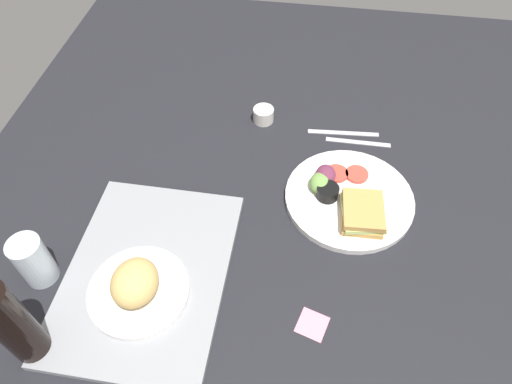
{
  "coord_description": "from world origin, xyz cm",
  "views": [
    {
      "loc": [
        -64.78,
        -7.1,
        86.52
      ],
      "look_at": [
        2.0,
        3.0,
        4.0
      ],
      "focal_mm": 32.47,
      "sensor_mm": 36.0,
      "label": 1
    }
  ],
  "objects_px": {
    "drinking_glass": "(33,261)",
    "soda_bottle": "(13,326)",
    "bread_plate_near": "(137,286)",
    "espresso_cup": "(263,115)",
    "knife": "(343,133)",
    "sticky_note": "(312,324)",
    "fork": "(358,142)",
    "serving_tray": "(147,273)",
    "plate_with_salad": "(348,198)"
  },
  "relations": [
    {
      "from": "espresso_cup",
      "to": "knife",
      "type": "height_order",
      "value": "espresso_cup"
    },
    {
      "from": "fork",
      "to": "knife",
      "type": "height_order",
      "value": "same"
    },
    {
      "from": "serving_tray",
      "to": "knife",
      "type": "distance_m",
      "value": 0.63
    },
    {
      "from": "fork",
      "to": "sticky_note",
      "type": "distance_m",
      "value": 0.53
    },
    {
      "from": "bread_plate_near",
      "to": "espresso_cup",
      "type": "xyz_separation_m",
      "value": [
        0.57,
        -0.17,
        -0.03
      ]
    },
    {
      "from": "bread_plate_near",
      "to": "fork",
      "type": "xyz_separation_m",
      "value": [
        0.52,
        -0.43,
        -0.04
      ]
    },
    {
      "from": "drinking_glass",
      "to": "soda_bottle",
      "type": "height_order",
      "value": "soda_bottle"
    },
    {
      "from": "knife",
      "to": "sticky_note",
      "type": "distance_m",
      "value": 0.55
    },
    {
      "from": "soda_bottle",
      "to": "drinking_glass",
      "type": "bearing_deg",
      "value": 20.39
    },
    {
      "from": "serving_tray",
      "to": "sticky_note",
      "type": "relative_size",
      "value": 8.04
    },
    {
      "from": "bread_plate_near",
      "to": "knife",
      "type": "xyz_separation_m",
      "value": [
        0.55,
        -0.39,
        -0.04
      ]
    },
    {
      "from": "soda_bottle",
      "to": "sticky_note",
      "type": "height_order",
      "value": "soda_bottle"
    },
    {
      "from": "bread_plate_near",
      "to": "drinking_glass",
      "type": "bearing_deg",
      "value": 85.22
    },
    {
      "from": "bread_plate_near",
      "to": "fork",
      "type": "relative_size",
      "value": 1.19
    },
    {
      "from": "drinking_glass",
      "to": "bread_plate_near",
      "type": "bearing_deg",
      "value": -94.78
    },
    {
      "from": "bread_plate_near",
      "to": "soda_bottle",
      "type": "distance_m",
      "value": 0.22
    },
    {
      "from": "soda_bottle",
      "to": "knife",
      "type": "distance_m",
      "value": 0.88
    },
    {
      "from": "serving_tray",
      "to": "plate_with_salad",
      "type": "distance_m",
      "value": 0.48
    },
    {
      "from": "fork",
      "to": "bread_plate_near",
      "type": "bearing_deg",
      "value": 50.1
    },
    {
      "from": "serving_tray",
      "to": "soda_bottle",
      "type": "distance_m",
      "value": 0.27
    },
    {
      "from": "serving_tray",
      "to": "espresso_cup",
      "type": "distance_m",
      "value": 0.54
    },
    {
      "from": "serving_tray",
      "to": "fork",
      "type": "distance_m",
      "value": 0.64
    },
    {
      "from": "drinking_glass",
      "to": "sticky_note",
      "type": "height_order",
      "value": "drinking_glass"
    },
    {
      "from": "bread_plate_near",
      "to": "knife",
      "type": "distance_m",
      "value": 0.67
    },
    {
      "from": "serving_tray",
      "to": "soda_bottle",
      "type": "relative_size",
      "value": 2.04
    },
    {
      "from": "serving_tray",
      "to": "fork",
      "type": "bearing_deg",
      "value": -42.9
    },
    {
      "from": "bread_plate_near",
      "to": "espresso_cup",
      "type": "height_order",
      "value": "bread_plate_near"
    },
    {
      "from": "knife",
      "to": "soda_bottle",
      "type": "bearing_deg",
      "value": 46.71
    },
    {
      "from": "fork",
      "to": "soda_bottle",
      "type": "bearing_deg",
      "value": 47.57
    },
    {
      "from": "soda_bottle",
      "to": "fork",
      "type": "distance_m",
      "value": 0.89
    },
    {
      "from": "serving_tray",
      "to": "espresso_cup",
      "type": "relative_size",
      "value": 8.04
    },
    {
      "from": "plate_with_salad",
      "to": "soda_bottle",
      "type": "bearing_deg",
      "value": 127.89
    },
    {
      "from": "bread_plate_near",
      "to": "plate_with_salad",
      "type": "relative_size",
      "value": 0.67
    },
    {
      "from": "soda_bottle",
      "to": "fork",
      "type": "xyz_separation_m",
      "value": [
        0.65,
        -0.59,
        -0.11
      ]
    },
    {
      "from": "serving_tray",
      "to": "drinking_glass",
      "type": "bearing_deg",
      "value": 98.5
    },
    {
      "from": "knife",
      "to": "plate_with_salad",
      "type": "bearing_deg",
      "value": 89.74
    },
    {
      "from": "espresso_cup",
      "to": "soda_bottle",
      "type": "bearing_deg",
      "value": 154.47
    },
    {
      "from": "sticky_note",
      "to": "bread_plate_near",
      "type": "bearing_deg",
      "value": 89.01
    },
    {
      "from": "serving_tray",
      "to": "fork",
      "type": "xyz_separation_m",
      "value": [
        0.47,
        -0.43,
        -0.01
      ]
    },
    {
      "from": "espresso_cup",
      "to": "sticky_note",
      "type": "relative_size",
      "value": 1.0
    },
    {
      "from": "espresso_cup",
      "to": "fork",
      "type": "distance_m",
      "value": 0.27
    },
    {
      "from": "espresso_cup",
      "to": "sticky_note",
      "type": "xyz_separation_m",
      "value": [
        -0.57,
        -0.18,
        -0.02
      ]
    },
    {
      "from": "plate_with_salad",
      "to": "espresso_cup",
      "type": "relative_size",
      "value": 5.42
    },
    {
      "from": "espresso_cup",
      "to": "knife",
      "type": "distance_m",
      "value": 0.22
    },
    {
      "from": "drinking_glass",
      "to": "soda_bottle",
      "type": "xyz_separation_m",
      "value": [
        -0.15,
        -0.06,
        0.05
      ]
    },
    {
      "from": "bread_plate_near",
      "to": "drinking_glass",
      "type": "distance_m",
      "value": 0.22
    },
    {
      "from": "soda_bottle",
      "to": "serving_tray",
      "type": "bearing_deg",
      "value": -41.21
    },
    {
      "from": "drinking_glass",
      "to": "serving_tray",
      "type": "bearing_deg",
      "value": -81.5
    },
    {
      "from": "bread_plate_near",
      "to": "plate_with_salad",
      "type": "bearing_deg",
      "value": -52.74
    },
    {
      "from": "bread_plate_near",
      "to": "drinking_glass",
      "type": "relative_size",
      "value": 1.72
    }
  ]
}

